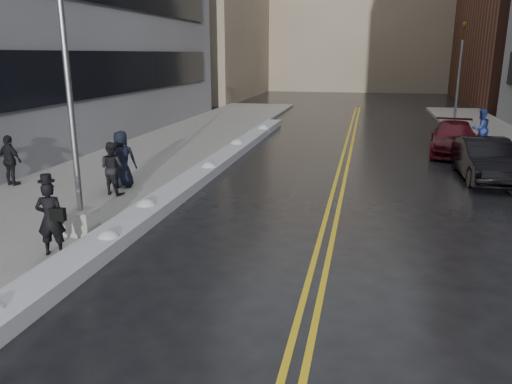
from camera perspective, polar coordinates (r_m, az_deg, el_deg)
The scene contains 15 objects.
ground at distance 9.91m, azimuth -8.49°, elevation -10.89°, with size 160.00×160.00×0.00m, color black.
sidewalk_west at distance 20.83m, azimuth -13.58°, elevation 3.16°, with size 5.50×50.00×0.15m, color gray.
lane_line_left at distance 18.80m, azimuth 9.27°, elevation 1.86°, with size 0.12×50.00×0.01m, color gold.
lane_line_right at distance 18.78m, azimuth 10.18°, elevation 1.81°, with size 0.12×50.00×0.01m, color gold.
snow_ridge at distance 17.75m, azimuth -6.78°, elevation 1.70°, with size 0.90×30.00×0.34m, color silver.
building_west_far at distance 55.73m, azimuth -7.72°, elevation 20.16°, with size 14.00×22.00×18.00m, color gray.
lamppost at distance 12.34m, azimuth -20.14°, elevation 5.97°, with size 0.65×0.65×7.62m.
traffic_signal at distance 32.68m, azimuth 22.23°, elevation 12.71°, with size 0.16×0.20×6.00m.
pedestrian_fedora at distance 11.57m, azimuth -22.42°, elevation -2.83°, with size 0.60×0.39×1.64m, color black.
pedestrian_b at distance 16.03m, azimuth -16.09°, elevation 2.64°, with size 0.80×0.62×1.64m, color black.
pedestrian_c at distance 16.77m, azimuth -15.09°, elevation 3.63°, with size 0.91×0.59×1.86m, color black.
pedestrian_d at distance 18.33m, azimuth -26.28°, elevation 3.25°, with size 0.98×0.41×1.68m, color black.
pedestrian_east at distance 25.28m, azimuth 24.29°, elevation 6.60°, with size 0.88×0.68×1.80m, color navy.
car_black at distance 19.55m, azimuth 24.72°, elevation 3.37°, with size 1.57×4.49×1.48m, color black.
car_maroon at distance 24.30m, azimuth 21.66°, elevation 5.73°, with size 1.97×4.84×1.40m, color #3B0910.
Camera 1 is at (3.30, -8.25, 4.38)m, focal length 35.00 mm.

